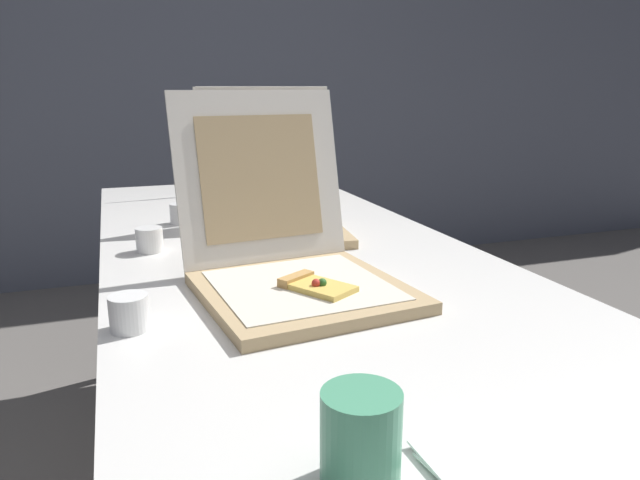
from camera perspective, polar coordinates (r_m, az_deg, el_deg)
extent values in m
cube|color=slate|center=(3.55, -14.12, 17.37)|extent=(10.00, 0.10, 2.60)
cube|color=silver|center=(1.39, -2.99, -1.50)|extent=(0.85, 2.12, 0.03)
cylinder|color=gray|center=(2.39, -18.01, -4.44)|extent=(0.04, 0.04, 0.70)
cylinder|color=gray|center=(2.50, -1.69, -2.87)|extent=(0.04, 0.04, 0.70)
cube|color=tan|center=(1.07, -1.59, -5.09)|extent=(0.39, 0.39, 0.02)
cube|color=silver|center=(1.07, -1.81, -4.39)|extent=(0.32, 0.32, 0.00)
cube|color=silver|center=(1.22, -5.82, 6.19)|extent=(0.36, 0.12, 0.34)
cube|color=tan|center=(1.21, -5.75, 6.09)|extent=(0.26, 0.09, 0.25)
cube|color=#EAC156|center=(1.04, 0.06, -4.62)|extent=(0.12, 0.14, 0.01)
cube|color=tan|center=(1.07, -2.35, -3.82)|extent=(0.08, 0.06, 0.02)
sphere|color=red|center=(1.03, -0.39, -4.24)|extent=(0.02, 0.02, 0.02)
sphere|color=#2D6628|center=(1.03, 0.22, -4.18)|extent=(0.02, 0.02, 0.02)
cube|color=tan|center=(1.51, -4.57, 0.83)|extent=(0.39, 0.39, 0.02)
cube|color=silver|center=(1.52, -4.68, 1.32)|extent=(0.34, 0.34, 0.00)
cube|color=silver|center=(1.64, -5.52, 8.51)|extent=(0.35, 0.08, 0.35)
cube|color=tan|center=(1.63, -5.47, 8.50)|extent=(0.25, 0.05, 0.25)
cube|color=#EAC156|center=(1.51, -4.84, 1.50)|extent=(0.07, 0.12, 0.01)
cube|color=tan|center=(1.57, -5.18, 2.07)|extent=(0.07, 0.03, 0.02)
sphere|color=orange|center=(1.53, -5.29, 1.97)|extent=(0.02, 0.02, 0.02)
cube|color=tan|center=(2.01, -5.32, 4.28)|extent=(0.39, 0.39, 0.02)
cube|color=silver|center=(2.01, -5.38, 4.62)|extent=(0.34, 0.34, 0.00)
cube|color=silver|center=(2.17, -7.36, 9.93)|extent=(0.35, 0.08, 0.35)
cube|color=tan|center=(2.16, -7.32, 9.91)|extent=(0.25, 0.06, 0.25)
cube|color=#E0B266|center=(2.00, -5.86, 4.70)|extent=(0.13, 0.15, 0.01)
cube|color=tan|center=(2.04, -7.25, 4.97)|extent=(0.08, 0.06, 0.02)
sphere|color=red|center=(1.98, -4.76, 4.92)|extent=(0.02, 0.02, 0.02)
cylinder|color=white|center=(1.69, -13.37, 2.52)|extent=(0.06, 0.06, 0.06)
cylinder|color=white|center=(0.97, -18.09, -6.76)|extent=(0.06, 0.06, 0.06)
cylinder|color=white|center=(1.41, -16.26, 0.03)|extent=(0.06, 0.06, 0.06)
cylinder|color=#4C9E75|center=(0.59, 3.99, -18.72)|extent=(0.08, 0.08, 0.10)
cube|color=white|center=(0.65, 18.43, -20.58)|extent=(0.16, 0.16, 0.00)
cube|color=white|center=(0.64, 17.23, -20.89)|extent=(0.13, 0.13, 0.00)
cube|color=white|center=(0.65, 16.79, -20.15)|extent=(0.13, 0.13, 0.00)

